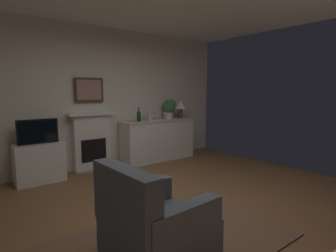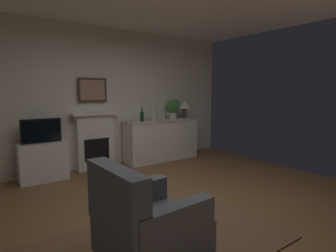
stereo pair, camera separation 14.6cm
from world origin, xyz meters
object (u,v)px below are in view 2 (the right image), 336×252
Objects in this scene: wine_bottle at (142,116)px; tv_set at (41,131)px; wine_glass_center at (164,114)px; wine_glass_right at (168,114)px; framed_picture at (92,90)px; tv_cabinet at (43,161)px; fireplace_unit at (95,141)px; vase_decorative at (153,114)px; armchair at (145,224)px; potted_plant_small at (173,107)px; sideboard_cabinet at (162,140)px; table_lamp at (184,106)px; wine_glass_left at (158,114)px.

wine_bottle is 0.47× the size of tv_set.
wine_glass_right is (0.11, -0.01, 0.00)m from wine_glass_center.
wine_glass_center is at bearing -10.00° from framed_picture.
wine_glass_center is 0.22× the size of tv_cabinet.
fireplace_unit reaches higher than tv_cabinet.
tv_set is at bearing -166.69° from framed_picture.
wine_glass_right is 0.39m from vase_decorative.
potted_plant_small is at bearing 50.10° from armchair.
potted_plant_small is (0.34, 0.05, 0.70)m from sideboard_cabinet.
table_lamp is at bearing -0.28° from tv_cabinet.
wine_glass_center is at bearing 3.32° from vase_decorative.
fireplace_unit is 0.97m from framed_picture.
tv_set is (-2.43, 0.03, -0.15)m from wine_glass_center.
tv_set is (0.00, -0.02, 0.52)m from tv_cabinet.
sideboard_cabinet is 10.22× the size of wine_glass_right.
framed_picture reaches higher than potted_plant_small.
fireplace_unit reaches higher than wine_glass_right.
framed_picture is at bearing 77.04° from armchair.
armchair is at bearing -128.40° from wine_glass_right.
wine_glass_left is at bearing -0.32° from tv_cabinet.
framed_picture is 1.82m from potted_plant_small.
framed_picture is 3.33× the size of wine_glass_center.
sideboard_cabinet is 2.41m from tv_cabinet.
sideboard_cabinet is 2.25× the size of tv_cabinet.
tv_set reaches higher than wine_glass_center.
fireplace_unit is at bearing 175.73° from potted_plant_small.
wine_glass_right reaches higher than armchair.
potted_plant_small is at bearing 7.58° from sideboard_cabinet.
table_lamp is 0.65× the size of tv_set.
vase_decorative is at bearing -176.68° from wine_glass_center.
table_lamp is 0.62m from wine_glass_center.
potted_plant_small is at bearing 171.08° from table_lamp.
wine_glass_left is 0.27× the size of tv_set.
wine_bottle is 0.63m from wine_glass_right.
wine_glass_right is (1.57, -0.22, 0.45)m from fireplace_unit.
potted_plant_small is at bearing 14.20° from wine_glass_center.
sideboard_cabinet is 2.44m from tv_set.
sideboard_cabinet is at bearing 0.20° from tv_set.
table_lamp is 0.52m from wine_glass_right.
framed_picture is 1.28× the size of potted_plant_small.
fireplace_unit is at bearing 169.10° from vase_decorative.
tv_cabinet is (-2.43, 0.05, -0.68)m from wine_glass_center.
armchair is (-1.66, -2.92, -0.61)m from wine_bottle.
wine_glass_right is (-0.49, -0.05, -0.16)m from table_lamp.
wine_bottle is at bearing -179.10° from table_lamp.
table_lamp is 2.42× the size of wine_glass_left.
sideboard_cabinet is 5.81× the size of wine_bottle.
framed_picture is at bearing 170.00° from wine_glass_center.
wine_glass_center is 0.11m from wine_glass_right.
table_lamp is (2.06, -0.22, -0.36)m from framed_picture.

